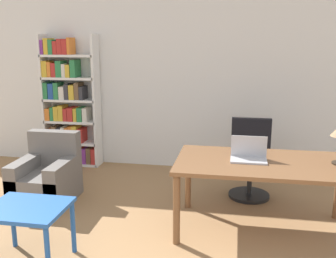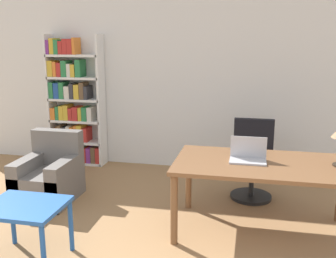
% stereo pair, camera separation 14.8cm
% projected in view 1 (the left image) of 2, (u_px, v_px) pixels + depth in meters
% --- Properties ---
extents(wall_back, '(8.00, 0.06, 2.70)m').
position_uv_depth(wall_back, '(185.00, 80.00, 5.88)').
color(wall_back, white).
rests_on(wall_back, ground_plane).
extents(desk, '(1.78, 0.99, 0.75)m').
position_uv_depth(desk, '(264.00, 169.00, 3.97)').
color(desk, brown).
rests_on(desk, ground_plane).
extents(laptop, '(0.36, 0.23, 0.24)m').
position_uv_depth(laptop, '(249.00, 155.00, 3.99)').
color(laptop, '#B2B2B7').
rests_on(laptop, desk).
extents(office_chair, '(0.52, 0.52, 0.97)m').
position_uv_depth(office_chair, '(250.00, 162.00, 4.96)').
color(office_chair, black).
rests_on(office_chair, ground_plane).
extents(side_table_blue, '(0.68, 0.57, 0.54)m').
position_uv_depth(side_table_blue, '(27.00, 215.00, 3.40)').
color(side_table_blue, '#2356A3').
rests_on(side_table_blue, ground_plane).
extents(armchair, '(0.65, 0.75, 0.83)m').
position_uv_depth(armchair, '(47.00, 180.00, 4.81)').
color(armchair, '#66605B').
rests_on(armchair, ground_plane).
extents(bookshelf, '(0.87, 0.28, 2.03)m').
position_uv_depth(bookshelf, '(68.00, 107.00, 6.11)').
color(bookshelf, white).
rests_on(bookshelf, ground_plane).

